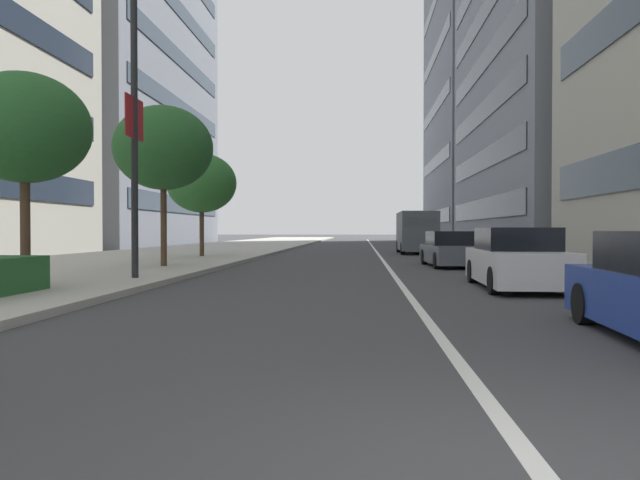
{
  "coord_description": "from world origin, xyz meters",
  "views": [
    {
      "loc": [
        -3.11,
        1.05,
        1.42
      ],
      "look_at": [
        10.12,
        1.94,
        1.21
      ],
      "focal_mm": 34.03,
      "sensor_mm": 36.0,
      "label": 1
    }
  ],
  "objects_px": {
    "delivery_van_ahead": "(417,231)",
    "street_tree_near_plaza_corner": "(202,183)",
    "car_following_behind": "(516,260)",
    "street_tree_far_plaza": "(163,148)",
    "car_lead_in_lane": "(451,250)",
    "street_lamp_with_banners": "(145,104)",
    "street_tree_mid_sidewalk": "(24,129)"
  },
  "relations": [
    {
      "from": "car_lead_in_lane",
      "to": "street_tree_far_plaza",
      "type": "relative_size",
      "value": 0.82
    },
    {
      "from": "street_tree_far_plaza",
      "to": "street_tree_near_plaza_corner",
      "type": "relative_size",
      "value": 1.13
    },
    {
      "from": "delivery_van_ahead",
      "to": "street_lamp_with_banners",
      "type": "distance_m",
      "value": 23.68
    },
    {
      "from": "car_lead_in_lane",
      "to": "street_tree_far_plaza",
      "type": "xyz_separation_m",
      "value": [
        -2.83,
        10.54,
        3.7
      ]
    },
    {
      "from": "car_following_behind",
      "to": "street_tree_far_plaza",
      "type": "distance_m",
      "value": 12.93
    },
    {
      "from": "car_following_behind",
      "to": "street_tree_mid_sidewalk",
      "type": "bearing_deg",
      "value": 100.35
    },
    {
      "from": "street_tree_near_plaza_corner",
      "to": "street_tree_far_plaza",
      "type": "bearing_deg",
      "value": -174.39
    },
    {
      "from": "street_tree_far_plaza",
      "to": "street_tree_near_plaza_corner",
      "type": "height_order",
      "value": "street_tree_far_plaza"
    },
    {
      "from": "car_lead_in_lane",
      "to": "street_lamp_with_banners",
      "type": "distance_m",
      "value": 13.03
    },
    {
      "from": "street_tree_mid_sidewalk",
      "to": "delivery_van_ahead",
      "type": "bearing_deg",
      "value": -24.66
    },
    {
      "from": "car_lead_in_lane",
      "to": "delivery_van_ahead",
      "type": "distance_m",
      "value": 13.41
    },
    {
      "from": "delivery_van_ahead",
      "to": "street_tree_mid_sidewalk",
      "type": "xyz_separation_m",
      "value": [
        -24.06,
        11.05,
        2.37
      ]
    },
    {
      "from": "delivery_van_ahead",
      "to": "street_lamp_with_banners",
      "type": "height_order",
      "value": "street_lamp_with_banners"
    },
    {
      "from": "street_tree_near_plaza_corner",
      "to": "car_lead_in_lane",
      "type": "bearing_deg",
      "value": -115.41
    },
    {
      "from": "street_tree_mid_sidewalk",
      "to": "street_tree_near_plaza_corner",
      "type": "xyz_separation_m",
      "value": [
        16.06,
        0.18,
        0.01
      ]
    },
    {
      "from": "car_following_behind",
      "to": "car_lead_in_lane",
      "type": "relative_size",
      "value": 1.0
    },
    {
      "from": "car_lead_in_lane",
      "to": "street_tree_near_plaza_corner",
      "type": "xyz_separation_m",
      "value": [
        5.39,
        11.34,
        3.1
      ]
    },
    {
      "from": "street_tree_mid_sidewalk",
      "to": "street_tree_near_plaza_corner",
      "type": "height_order",
      "value": "street_tree_near_plaza_corner"
    },
    {
      "from": "street_lamp_with_banners",
      "to": "delivery_van_ahead",
      "type": "bearing_deg",
      "value": -22.98
    },
    {
      "from": "delivery_van_ahead",
      "to": "street_tree_mid_sidewalk",
      "type": "height_order",
      "value": "street_tree_mid_sidewalk"
    },
    {
      "from": "street_tree_near_plaza_corner",
      "to": "street_tree_mid_sidewalk",
      "type": "bearing_deg",
      "value": -179.34
    },
    {
      "from": "car_following_behind",
      "to": "delivery_van_ahead",
      "type": "xyz_separation_m",
      "value": [
        22.32,
        0.37,
        0.67
      ]
    },
    {
      "from": "car_following_behind",
      "to": "street_tree_mid_sidewalk",
      "type": "height_order",
      "value": "street_tree_mid_sidewalk"
    },
    {
      "from": "car_following_behind",
      "to": "street_tree_near_plaza_corner",
      "type": "distance_m",
      "value": 18.68
    },
    {
      "from": "street_tree_mid_sidewalk",
      "to": "street_tree_far_plaza",
      "type": "xyz_separation_m",
      "value": [
        7.84,
        -0.62,
        0.61
      ]
    },
    {
      "from": "street_lamp_with_banners",
      "to": "street_tree_far_plaza",
      "type": "xyz_separation_m",
      "value": [
        5.35,
        1.28,
        -0.45
      ]
    },
    {
      "from": "street_lamp_with_banners",
      "to": "street_tree_far_plaza",
      "type": "distance_m",
      "value": 5.52
    },
    {
      "from": "street_lamp_with_banners",
      "to": "street_tree_far_plaza",
      "type": "height_order",
      "value": "street_lamp_with_banners"
    },
    {
      "from": "car_lead_in_lane",
      "to": "car_following_behind",
      "type": "bearing_deg",
      "value": 178.87
    },
    {
      "from": "car_lead_in_lane",
      "to": "street_tree_near_plaza_corner",
      "type": "bearing_deg",
      "value": 61.79
    },
    {
      "from": "street_tree_mid_sidewalk",
      "to": "street_tree_far_plaza",
      "type": "distance_m",
      "value": 7.89
    },
    {
      "from": "delivery_van_ahead",
      "to": "street_tree_near_plaza_corner",
      "type": "relative_size",
      "value": 1.15
    }
  ]
}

